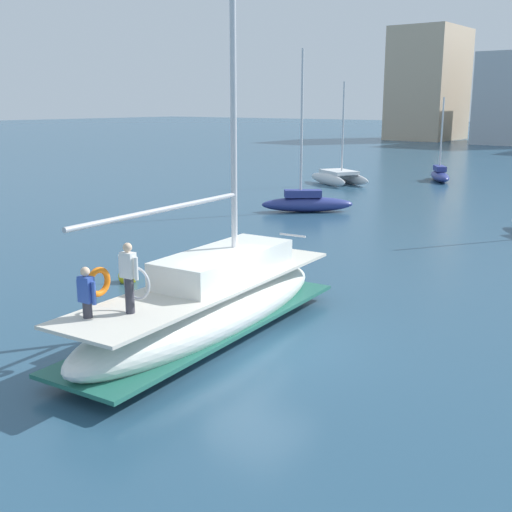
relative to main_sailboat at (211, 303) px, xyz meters
The scene contains 6 objects.
ground_plane 1.64m from the main_sailboat, ahead, with size 400.00×400.00×0.00m, color #284C66.
main_sailboat is the anchor object (origin of this frame).
moored_sloop_near 20.22m from the main_sailboat, 115.93° to the left, with size 4.69×4.21×8.77m.
moored_catamaran 33.20m from the main_sailboat, 114.50° to the left, with size 5.63×4.68×7.46m.
moored_cutter_left 37.66m from the main_sailboat, 103.04° to the left, with size 3.48×4.60×6.38m.
mooring_buoy 6.20m from the main_sailboat, 158.70° to the left, with size 0.64×0.64×0.92m.
Camera 1 is at (9.23, -12.13, 5.95)m, focal length 45.15 mm.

